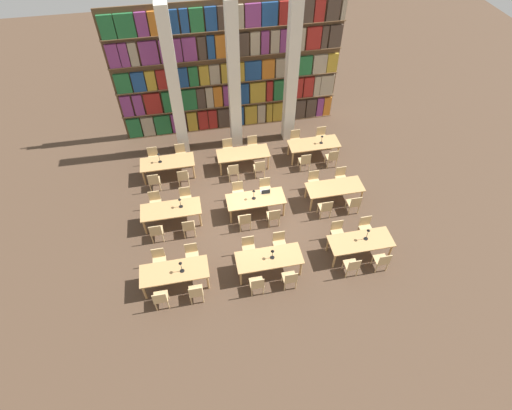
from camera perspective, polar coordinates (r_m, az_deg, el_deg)
The scene contains 58 objects.
ground_plane at distance 14.70m, azimuth -0.19°, elevation -1.01°, with size 40.00×40.00×0.00m, color #4C3828.
bookshelf_bank at distance 17.29m, azimuth -3.77°, elevation 18.42°, with size 9.35×0.35×5.50m.
pillar_left at distance 15.91m, azimuth -11.63°, elevation 16.25°, with size 0.45×0.45×6.00m.
pillar_center at distance 16.01m, azimuth -3.17°, elevation 17.34°, with size 0.45×0.45×6.00m.
pillar_right at distance 16.42m, azimuth 5.10°, elevation 18.06°, with size 0.45×0.45×6.00m.
reading_table_0 at distance 12.58m, azimuth -11.57°, elevation -9.42°, with size 2.09×0.84×0.72m.
chair_0 at distance 12.40m, azimuth -13.48°, elevation -12.82°, with size 0.42×0.40×0.87m.
chair_1 at distance 13.18m, azimuth -13.67°, elevation -7.57°, with size 0.42×0.40×0.87m.
chair_2 at distance 12.30m, azimuth -8.58°, elevation -12.22°, with size 0.42×0.40×0.87m.
chair_3 at distance 13.09m, azimuth -9.14°, elevation -6.97°, with size 0.42×0.40×0.87m.
desk_lamp_0 at distance 12.21m, azimuth -10.70°, elevation -8.43°, with size 0.14×0.14×0.47m.
reading_table_1 at distance 12.61m, azimuth 1.88°, elevation -7.72°, with size 2.09×0.84×0.72m.
chair_4 at distance 12.32m, azimuth 0.14°, elevation -11.21°, with size 0.42×0.40×0.87m.
chair_5 at distance 13.10m, azimuth -1.06°, elevation -6.04°, with size 0.42×0.40×0.87m.
chair_6 at distance 12.47m, azimuth 4.87°, elevation -10.40°, with size 0.42×0.40×0.87m.
chair_7 at distance 13.24m, azimuth 3.35°, elevation -5.35°, with size 0.42×0.40×0.87m.
desk_lamp_1 at distance 12.34m, azimuth 2.38°, elevation -6.81°, with size 0.14×0.14×0.40m.
reading_table_2 at distance 13.43m, azimuth 14.70°, elevation -5.15°, with size 2.09×0.84×0.72m.
chair_8 at distance 13.03m, azimuth 13.55°, elevation -8.41°, with size 0.42×0.40×0.87m.
chair_9 at distance 13.78m, azimuth 11.54°, elevation -3.71°, with size 0.42×0.40×0.87m.
chair_10 at distance 13.40m, azimuth 17.56°, elevation -7.57°, with size 0.42×0.40×0.87m.
chair_11 at distance 14.13m, azimuth 15.36°, elevation -3.04°, with size 0.42×0.40×0.87m.
desk_lamp_2 at distance 13.21m, azimuth 15.69°, elevation -3.80°, with size 0.14×0.14×0.49m.
reading_table_3 at distance 14.20m, azimuth -12.05°, elevation -0.76°, with size 2.09×0.84×0.72m.
chair_12 at distance 13.91m, azimuth -14.06°, elevation -3.69°, with size 0.42×0.40×0.87m.
chair_13 at distance 14.86m, azimuth -14.19°, elevation 0.47°, with size 0.42×0.40×0.87m.
chair_14 at distance 13.82m, azimuth -9.60°, elevation -3.07°, with size 0.42×0.40×0.87m.
chair_15 at distance 14.78m, azimuth -10.02°, elevation 1.07°, with size 0.42×0.40×0.87m.
desk_lamp_3 at distance 13.94m, azimuth -10.82°, elevation 0.55°, with size 0.14×0.14×0.42m.
reading_table_4 at distance 14.22m, azimuth -0.04°, elevation 0.72°, with size 2.09×0.84×0.72m.
chair_16 at distance 13.83m, azimuth -1.61°, elevation -2.17°, with size 0.42×0.40×0.87m.
chair_17 at distance 14.77m, azimuth -2.56°, elevation 1.91°, with size 0.42×0.40×0.87m.
chair_18 at distance 13.96m, azimuth 2.54°, elevation -1.55°, with size 0.42×0.40×0.87m.
chair_19 at distance 14.90m, azimuth 1.34°, elevation 2.45°, with size 0.42×0.40×0.87m.
desk_lamp_4 at distance 13.96m, azimuth -0.31°, elevation 1.76°, with size 0.14×0.14×0.43m.
laptop at distance 14.35m, azimuth 1.34°, elevation 1.90°, with size 0.32×0.22×0.21m.
reading_table_5 at distance 14.92m, azimuth 11.17°, elevation 2.36°, with size 2.09×0.84×0.72m.
chair_20 at distance 14.42m, azimuth 9.89°, elevation -0.37°, with size 0.42×0.40×0.87m.
chair_21 at distance 15.34m, azimuth 8.28°, elevation 3.46°, with size 0.42×0.40×0.87m.
chair_22 at distance 14.78m, azimuth 13.82°, elevation 0.23°, with size 0.42×0.40×0.87m.
chair_23 at distance 15.67m, azimuth 12.03°, elevation 3.94°, with size 0.42×0.40×0.87m.
reading_table_6 at distance 16.02m, azimuth -12.53°, elevation 5.83°, with size 2.09×0.84×0.72m.
chair_24 at distance 15.66m, azimuth -14.36°, elevation 3.37°, with size 0.42×0.40×0.87m.
chair_25 at distance 16.72m, azimuth -14.46°, elevation 6.65°, with size 0.42×0.40×0.87m.
chair_26 at distance 15.58m, azimuth -10.37°, elevation 3.96°, with size 0.42×0.40×0.87m.
chair_27 at distance 16.65m, azimuth -10.71°, elevation 7.22°, with size 0.42×0.40×0.87m.
desk_lamp_5 at distance 15.84m, azimuth -13.72°, elevation 6.82°, with size 0.14×0.14×0.45m.
reading_table_7 at distance 16.06m, azimuth -1.85°, elevation 7.24°, with size 2.09×0.84×0.72m.
chair_28 at distance 15.60m, azimuth -3.28°, elevation 4.87°, with size 0.42×0.40×0.87m.
chair_29 at distance 16.66m, azimuth -4.03°, elevation 8.07°, with size 0.42×0.40×0.87m.
chair_30 at distance 15.72m, azimuth 0.51°, elevation 5.37°, with size 0.42×0.40×0.87m.
chair_31 at distance 16.78m, azimuth -0.46°, elevation 8.53°, with size 0.42×0.40×0.87m.
reading_table_8 at distance 16.69m, azimuth 8.26°, elevation 8.51°, with size 2.09×0.84×0.72m.
chair_32 at distance 16.14m, azimuth 6.97°, elevation 6.27°, with size 0.42×0.40×0.87m.
chair_33 at distance 17.17m, azimuth 5.68°, elevation 9.32°, with size 0.42×0.40×0.87m.
chair_34 at distance 16.47m, azimuth 10.79°, elevation 6.71°, with size 0.42×0.40×0.87m.
chair_35 at distance 17.49m, azimuth 9.33°, elevation 9.68°, with size 0.42×0.40×0.87m.
desk_lamp_6 at distance 16.55m, azimuth 9.40°, elevation 9.44°, with size 0.14×0.14×0.39m.
Camera 1 is at (-1.83, -9.61, 10.97)m, focal length 28.00 mm.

